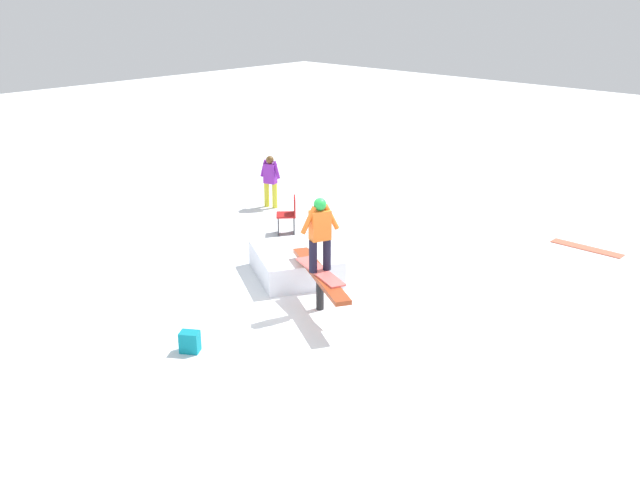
{
  "coord_description": "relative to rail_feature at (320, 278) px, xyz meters",
  "views": [
    {
      "loc": [
        7.92,
        -8.36,
        5.48
      ],
      "look_at": [
        0.0,
        0.0,
        1.31
      ],
      "focal_mm": 40.0,
      "sensor_mm": 36.0,
      "label": 1
    }
  ],
  "objects": [
    {
      "name": "backpack_on_snow",
      "position": [
        -0.41,
        -2.54,
        -0.43
      ],
      "size": [
        0.37,
        0.35,
        0.34
      ],
      "primitive_type": "cube",
      "rotation": [
        0.0,
        0.0,
        3.74
      ],
      "color": "#0E879B",
      "rests_on": "ground"
    },
    {
      "name": "ground_plane",
      "position": [
        0.0,
        0.0,
        -0.6
      ],
      "size": [
        60.0,
        60.0,
        0.0
      ],
      "primitive_type": "plane",
      "color": "white"
    },
    {
      "name": "rail_feature",
      "position": [
        0.0,
        0.0,
        0.0
      ],
      "size": [
        2.36,
        1.49,
        0.71
      ],
      "rotation": [
        0.0,
        0.0,
        -0.51
      ],
      "color": "black",
      "rests_on": "ground"
    },
    {
      "name": "bystander_purple",
      "position": [
        -5.13,
        3.57,
        0.15
      ],
      "size": [
        0.59,
        0.27,
        1.35
      ],
      "rotation": [
        0.0,
        0.0,
        0.27
      ],
      "color": "yellow",
      "rests_on": "ground"
    },
    {
      "name": "folding_chair",
      "position": [
        -3.3,
        2.43,
        -0.19
      ],
      "size": [
        0.62,
        0.62,
        0.88
      ],
      "rotation": [
        0.0,
        0.0,
        5.52
      ],
      "color": "#3F3F44",
      "rests_on": "ground"
    },
    {
      "name": "main_rider_on_rail",
      "position": [
        0.0,
        0.0,
        0.77
      ],
      "size": [
        1.47,
        0.79,
        1.35
      ],
      "rotation": [
        0.0,
        0.0,
        -0.36
      ],
      "color": "#F3635E",
      "rests_on": "rail_feature"
    },
    {
      "name": "loose_snowboard_coral",
      "position": [
        2.14,
        6.23,
        -0.59
      ],
      "size": [
        1.56,
        0.31,
        0.02
      ],
      "primitive_type": "cube",
      "rotation": [
        0.0,
        0.0,
        3.16
      ],
      "color": "#EA6D4F",
      "rests_on": "ground"
    },
    {
      "name": "snow_kicker_ramp",
      "position": [
        -1.41,
        0.79,
        -0.35
      ],
      "size": [
        2.3,
        2.19,
        0.52
      ],
      "primitive_type": "cube",
      "rotation": [
        0.0,
        0.0,
        -0.51
      ],
      "color": "white",
      "rests_on": "ground"
    }
  ]
}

